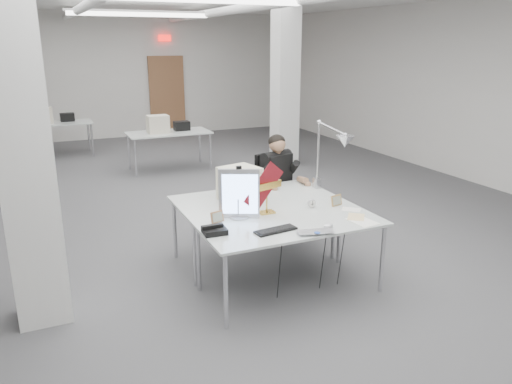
# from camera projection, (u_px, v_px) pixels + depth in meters

# --- Properties ---
(room_shell) EXTENTS (10.04, 14.04, 3.24)m
(room_shell) POSITION_uv_depth(u_px,v_px,m) (206.00, 99.00, 6.95)
(room_shell) COLOR #464648
(room_shell) RESTS_ON ground
(desk_main) EXTENTS (1.80, 0.90, 0.02)m
(desk_main) POSITION_uv_depth(u_px,v_px,m) (291.00, 223.00, 4.91)
(desk_main) COLOR silver
(desk_main) RESTS_ON room_shell
(desk_second) EXTENTS (1.80, 0.90, 0.02)m
(desk_second) POSITION_uv_depth(u_px,v_px,m) (254.00, 198.00, 5.70)
(desk_second) COLOR silver
(desk_second) RESTS_ON room_shell
(bg_desk_a) EXTENTS (1.60, 0.80, 0.02)m
(bg_desk_a) POSITION_uv_depth(u_px,v_px,m) (169.00, 133.00, 9.79)
(bg_desk_a) COLOR silver
(bg_desk_a) RESTS_ON room_shell
(bg_desk_b) EXTENTS (1.60, 0.80, 0.02)m
(bg_desk_b) POSITION_uv_depth(u_px,v_px,m) (54.00, 123.00, 10.93)
(bg_desk_b) COLOR silver
(bg_desk_b) RESTS_ON room_shell
(office_chair) EXTENTS (0.66, 0.66, 1.07)m
(office_chair) POSITION_uv_depth(u_px,v_px,m) (275.00, 195.00, 6.52)
(office_chair) COLOR black
(office_chair) RESTS_ON room_shell
(seated_person) EXTENTS (0.63, 0.70, 0.88)m
(seated_person) POSITION_uv_depth(u_px,v_px,m) (277.00, 169.00, 6.37)
(seated_person) COLOR black
(seated_person) RESTS_ON office_chair
(monitor) EXTENTS (0.39, 0.21, 0.51)m
(monitor) POSITION_uv_depth(u_px,v_px,m) (239.00, 194.00, 4.96)
(monitor) COLOR #B9B9BE
(monitor) RESTS_ON desk_main
(pennant) EXTENTS (0.47, 0.07, 0.51)m
(pennant) POSITION_uv_depth(u_px,v_px,m) (264.00, 187.00, 5.01)
(pennant) COLOR maroon
(pennant) RESTS_ON monitor
(keyboard) EXTENTS (0.43, 0.18, 0.02)m
(keyboard) POSITION_uv_depth(u_px,v_px,m) (276.00, 230.00, 4.66)
(keyboard) COLOR black
(keyboard) RESTS_ON desk_main
(laptop) EXTENTS (0.38, 0.30, 0.03)m
(laptop) POSITION_uv_depth(u_px,v_px,m) (317.00, 234.00, 4.56)
(laptop) COLOR #A4A4A8
(laptop) RESTS_ON desk_main
(mouse) EXTENTS (0.11, 0.10, 0.04)m
(mouse) POSITION_uv_depth(u_px,v_px,m) (328.00, 226.00, 4.75)
(mouse) COLOR silver
(mouse) RESTS_ON desk_main
(bankers_lamp) EXTENTS (0.35, 0.22, 0.37)m
(bankers_lamp) POSITION_uv_depth(u_px,v_px,m) (267.00, 196.00, 5.11)
(bankers_lamp) COLOR gold
(bankers_lamp) RESTS_ON desk_main
(desk_phone) EXTENTS (0.22, 0.20, 0.05)m
(desk_phone) POSITION_uv_depth(u_px,v_px,m) (215.00, 231.00, 4.61)
(desk_phone) COLOR black
(desk_phone) RESTS_ON desk_main
(picture_frame_left) EXTENTS (0.15, 0.08, 0.11)m
(picture_frame_left) POSITION_uv_depth(u_px,v_px,m) (217.00, 217.00, 4.88)
(picture_frame_left) COLOR #AB7349
(picture_frame_left) RESTS_ON desk_main
(picture_frame_right) EXTENTS (0.15, 0.07, 0.12)m
(picture_frame_right) POSITION_uv_depth(u_px,v_px,m) (336.00, 200.00, 5.39)
(picture_frame_right) COLOR tan
(picture_frame_right) RESTS_ON desk_main
(desk_clock) EXTENTS (0.10, 0.04, 0.09)m
(desk_clock) POSITION_uv_depth(u_px,v_px,m) (312.00, 203.00, 5.31)
(desk_clock) COLOR silver
(desk_clock) RESTS_ON desk_main
(paper_stack_a) EXTENTS (0.24, 0.32, 0.01)m
(paper_stack_a) POSITION_uv_depth(u_px,v_px,m) (362.00, 221.00, 4.91)
(paper_stack_a) COLOR white
(paper_stack_a) RESTS_ON desk_main
(paper_stack_b) EXTENTS (0.27, 0.28, 0.01)m
(paper_stack_b) POSITION_uv_depth(u_px,v_px,m) (356.00, 217.00, 5.03)
(paper_stack_b) COLOR #E2C287
(paper_stack_b) RESTS_ON desk_main
(paper_stack_c) EXTENTS (0.24, 0.23, 0.01)m
(paper_stack_c) POSITION_uv_depth(u_px,v_px,m) (351.00, 210.00, 5.26)
(paper_stack_c) COLOR silver
(paper_stack_c) RESTS_ON desk_main
(beige_monitor) EXTENTS (0.47, 0.45, 0.37)m
(beige_monitor) POSITION_uv_depth(u_px,v_px,m) (240.00, 184.00, 5.55)
(beige_monitor) COLOR beige
(beige_monitor) RESTS_ON desk_second
(architect_lamp) EXTENTS (0.35, 0.67, 0.82)m
(architect_lamp) POSITION_uv_depth(u_px,v_px,m) (329.00, 159.00, 5.72)
(architect_lamp) COLOR silver
(architect_lamp) RESTS_ON desk_second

